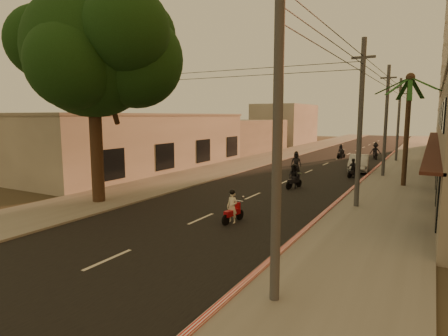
{
  "coord_description": "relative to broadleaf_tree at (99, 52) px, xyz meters",
  "views": [
    {
      "loc": [
        9.64,
        -12.91,
        5.0
      ],
      "look_at": [
        -0.3,
        4.85,
        2.15
      ],
      "focal_mm": 30.0,
      "sensor_mm": 36.0,
      "label": 1
    }
  ],
  "objects": [
    {
      "name": "scooter_mid_b",
      "position": [
        10.71,
        16.3,
        -7.75
      ],
      "size": [
        1.11,
        1.55,
        1.58
      ],
      "rotation": [
        0.0,
        0.0,
        -0.34
      ],
      "color": "black",
      "rests_on": "ground"
    },
    {
      "name": "parked_car",
      "position": [
        10.52,
        20.06,
        -7.71
      ],
      "size": [
        2.7,
        5.0,
        1.52
      ],
      "primitive_type": "imported",
      "rotation": [
        0.0,
        0.0,
        0.12
      ],
      "color": "#A6A9AE",
      "rests_on": "ground"
    },
    {
      "name": "palm_tree",
      "position": [
        14.61,
        13.86,
        -1.33
      ],
      "size": [
        5.0,
        5.0,
        8.2
      ],
      "color": "black",
      "rests_on": "ground"
    },
    {
      "name": "left_building",
      "position": [
        -7.37,
        11.86,
        -5.88
      ],
      "size": [
        8.2,
        24.2,
        5.2
      ],
      "color": "#ABA59A",
      "rests_on": "ground"
    },
    {
      "name": "scooter_far_b",
      "position": [
        10.48,
        31.19,
        -7.56
      ],
      "size": [
        1.59,
        1.96,
        1.99
      ],
      "rotation": [
        0.0,
        0.0,
        0.29
      ],
      "color": "black",
      "rests_on": "ground"
    },
    {
      "name": "filler_left_far",
      "position": [
        -7.39,
        49.86,
        -4.98
      ],
      "size": [
        8.0,
        14.0,
        7.0
      ],
      "primitive_type": "cube",
      "color": "#ABA59A",
      "rests_on": "ground"
    },
    {
      "name": "road",
      "position": [
        6.61,
        17.86,
        -8.47
      ],
      "size": [
        10.0,
        140.0,
        0.02
      ],
      "primitive_type": "cube",
      "color": "black",
      "rests_on": "ground"
    },
    {
      "name": "scooter_red",
      "position": [
        8.25,
        0.04,
        -7.76
      ],
      "size": [
        0.71,
        1.65,
        1.62
      ],
      "rotation": [
        0.0,
        0.0,
        -0.14
      ],
      "color": "black",
      "rests_on": "ground"
    },
    {
      "name": "sidewalk_right",
      "position": [
        14.11,
        17.86,
        -8.42
      ],
      "size": [
        5.0,
        140.0,
        0.12
      ],
      "primitive_type": "cube",
      "color": "slate",
      "rests_on": "ground"
    },
    {
      "name": "scooter_mid_a",
      "position": [
        8.0,
        9.52,
        -7.68
      ],
      "size": [
        1.13,
        1.72,
        1.73
      ],
      "rotation": [
        0.0,
        0.0,
        -0.28
      ],
      "color": "black",
      "rests_on": "ground"
    },
    {
      "name": "broadleaf_tree",
      "position": [
        0.0,
        0.0,
        0.0
      ],
      "size": [
        9.6,
        8.7,
        12.1
      ],
      "color": "black",
      "rests_on": "ground"
    },
    {
      "name": "curb_stripe",
      "position": [
        11.71,
        12.86,
        -8.38
      ],
      "size": [
        0.2,
        60.0,
        0.2
      ],
      "primitive_type": "cube",
      "color": "red",
      "rests_on": "ground"
    },
    {
      "name": "filler_left_near",
      "position": [
        -7.39,
        31.86,
        -6.28
      ],
      "size": [
        8.0,
        14.0,
        4.4
      ],
      "primitive_type": "cube",
      "color": "#ABA59A",
      "rests_on": "ground"
    },
    {
      "name": "scooter_far_c",
      "position": [
        6.85,
        29.95,
        -7.71
      ],
      "size": [
        1.08,
        1.66,
        1.69
      ],
      "rotation": [
        0.0,
        0.0,
        -0.32
      ],
      "color": "black",
      "rests_on": "ground"
    },
    {
      "name": "ground",
      "position": [
        6.61,
        -2.14,
        -8.48
      ],
      "size": [
        160.0,
        160.0,
        0.0
      ],
      "primitive_type": "plane",
      "color": "#383023",
      "rests_on": "ground"
    },
    {
      "name": "sidewalk_left",
      "position": [
        -0.89,
        17.86,
        -8.42
      ],
      "size": [
        5.0,
        140.0,
        0.12
      ],
      "primitive_type": "cube",
      "color": "slate",
      "rests_on": "ground"
    },
    {
      "name": "scooter_far_a",
      "position": [
        5.81,
        16.61,
        -7.61
      ],
      "size": [
        1.16,
        1.91,
        1.92
      ],
      "rotation": [
        0.0,
        0.0,
        0.25
      ],
      "color": "black",
      "rests_on": "ground"
    },
    {
      "name": "utility_poles",
      "position": [
        12.81,
        17.86,
        -1.94
      ],
      "size": [
        1.2,
        48.26,
        9.0
      ],
      "color": "#38383A",
      "rests_on": "ground"
    }
  ]
}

